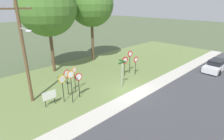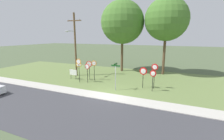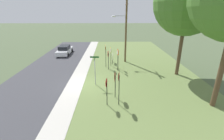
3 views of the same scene
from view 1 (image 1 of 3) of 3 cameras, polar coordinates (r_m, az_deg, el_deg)
ground_plane at (r=16.92m, az=5.69°, el=-6.95°), size 160.00×160.00×0.00m
road_asphalt at (r=14.77m, az=20.42°, el=-12.66°), size 44.00×6.40×0.01m
sidewalk_strip at (r=16.47m, az=7.84°, el=-7.74°), size 44.00×1.60×0.06m
grass_median at (r=20.88m, az=-6.99°, el=-1.47°), size 44.00×12.00×0.04m
stop_sign_near_left at (r=16.36m, az=-11.77°, el=-1.30°), size 0.62×0.13×2.49m
stop_sign_near_right at (r=15.41m, az=-10.50°, el=-3.22°), size 0.65×0.13×2.26m
stop_sign_far_left at (r=14.55m, az=-12.83°, el=-3.10°), size 0.66×0.09×2.83m
stop_sign_far_center at (r=14.97m, az=-15.43°, el=-3.87°), size 0.70×0.12×2.40m
stop_sign_far_right at (r=16.08m, az=-14.04°, el=-2.05°), size 0.75×0.16×2.38m
yield_sign_near_left at (r=20.24m, az=7.57°, el=2.63°), size 0.64×0.14×2.16m
yield_sign_near_right at (r=19.80m, az=4.14°, el=2.58°), size 0.80×0.14×2.25m
yield_sign_far_left at (r=20.66m, az=5.73°, el=4.21°), size 0.69×0.14×2.66m
street_name_post at (r=17.00m, az=3.18°, el=-0.44°), size 0.96×0.82×2.79m
utility_pole at (r=15.10m, az=-26.09°, el=6.15°), size 2.10×2.00×8.36m
notice_board at (r=15.15m, az=-19.22°, el=-7.82°), size 1.10×0.08×1.25m
oak_tree_left at (r=21.58m, az=-19.92°, el=18.41°), size 6.40×6.40×10.60m
oak_tree_right at (r=25.05m, az=-6.62°, el=20.01°), size 5.83×5.83×10.52m
parked_sedan_distant at (r=25.23m, az=30.14°, el=1.21°), size 4.56×1.94×1.39m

